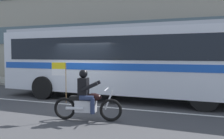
{
  "coord_description": "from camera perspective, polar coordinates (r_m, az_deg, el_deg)",
  "views": [
    {
      "loc": [
        4.62,
        -9.02,
        2.01
      ],
      "look_at": [
        1.58,
        -0.77,
        1.47
      ],
      "focal_mm": 38.4,
      "sensor_mm": 36.0,
      "label": 1
    }
  ],
  "objects": [
    {
      "name": "motorcycle_with_rider",
      "position": [
        7.4,
        -6.09,
        -6.96
      ],
      "size": [
        2.16,
        0.76,
        1.78
      ],
      "color": "black",
      "rests_on": "ground_plane"
    },
    {
      "name": "office_building_facade",
      "position": [
        17.34,
        4.58,
        14.15
      ],
      "size": [
        28.0,
        0.89,
        10.41
      ],
      "color": "gray",
      "rests_on": "ground_plane"
    },
    {
      "name": "ground_plane",
      "position": [
        10.33,
        -6.8,
        -7.73
      ],
      "size": [
        60.0,
        60.0,
        0.0
      ],
      "primitive_type": "plane",
      "color": "#3D3D3F"
    },
    {
      "name": "transit_bus",
      "position": [
        10.66,
        3.61,
        2.83
      ],
      "size": [
        11.74,
        2.86,
        3.22
      ],
      "color": "silver",
      "rests_on": "ground_plane"
    },
    {
      "name": "sidewalk_curb",
      "position": [
        14.98,
        2.12,
        -3.9
      ],
      "size": [
        28.0,
        3.8,
        0.15
      ],
      "primitive_type": "cube",
      "color": "#A39E93",
      "rests_on": "ground_plane"
    },
    {
      "name": "lane_center_stripe",
      "position": [
        9.81,
        -8.41,
        -8.32
      ],
      "size": [
        26.6,
        0.14,
        0.01
      ],
      "primitive_type": "cube",
      "color": "silver",
      "rests_on": "ground_plane"
    }
  ]
}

